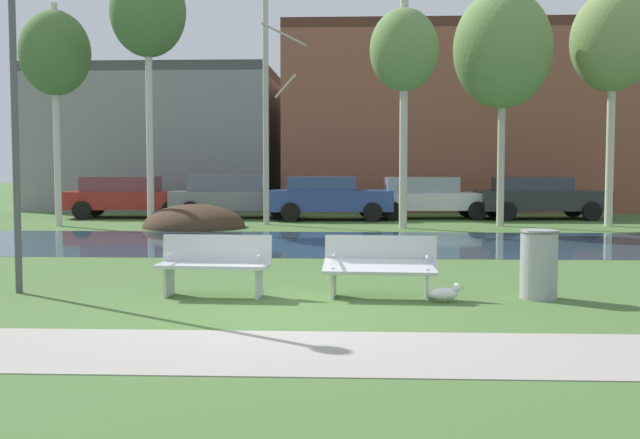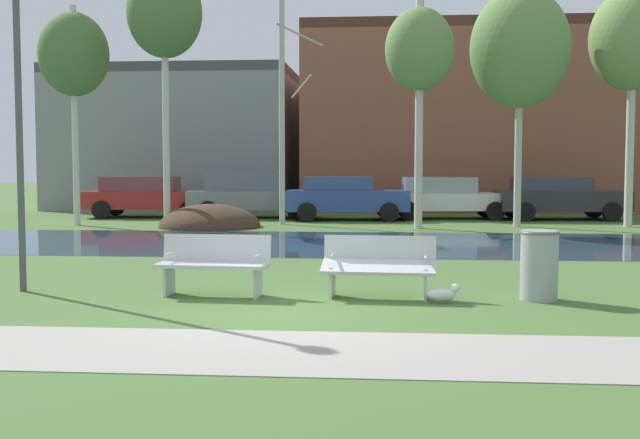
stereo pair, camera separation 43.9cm
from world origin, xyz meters
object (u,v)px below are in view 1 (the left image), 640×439
bench_right (380,265)px  parked_hatch_third_blue (328,197)px  parked_suv_fifth_dark (539,197)px  parked_wagon_fourth_white (428,197)px  bench_left (214,264)px  parked_van_nearest_red (129,196)px  parked_sedan_second_grey (234,195)px  seagull (446,293)px  streetlamp (13,61)px  trash_bin (539,263)px

bench_right → parked_hatch_third_blue: (-1.30, 15.81, 0.31)m
parked_hatch_third_blue → parked_suv_fifth_dark: (7.27, 0.79, -0.01)m
parked_hatch_third_blue → parked_wagon_fourth_white: (3.45, 0.85, -0.02)m
bench_left → parked_van_nearest_red: parked_van_nearest_red is taller
parked_sedan_second_grey → parked_suv_fifth_dark: (10.64, -0.04, -0.03)m
bench_left → seagull: bearing=-6.5°
bench_right → seagull: bearing=-22.8°
parked_van_nearest_red → parked_wagon_fourth_white: bearing=0.2°
streetlamp → parked_suv_fifth_dark: 20.08m
parked_suv_fifth_dark → parked_sedan_second_grey: bearing=179.8°
seagull → parked_van_nearest_red: parked_van_nearest_red is taller
seagull → trash_bin: bearing=16.2°
parked_hatch_third_blue → streetlamp: bearing=-104.3°
parked_van_nearest_red → parked_suv_fifth_dark: (14.38, -0.03, 0.00)m
seagull → parked_hatch_third_blue: bearing=97.7°
streetlamp → bench_right: bearing=-1.8°
parked_wagon_fourth_white → parked_suv_fifth_dark: 3.82m
parked_hatch_third_blue → trash_bin: bearing=-77.4°
trash_bin → seagull: size_ratio=2.04×
seagull → parked_hatch_third_blue: 16.34m
parked_van_nearest_red → parked_suv_fifth_dark: bearing=-0.1°
bench_left → parked_wagon_fourth_white: parked_wagon_fourth_white is taller
trash_bin → streetlamp: streetlamp is taller
parked_hatch_third_blue → parked_wagon_fourth_white: parked_hatch_third_blue is taller
bench_right → parked_hatch_third_blue: size_ratio=0.39×
streetlamp → parked_suv_fifth_dark: bearing=55.6°
trash_bin → parked_sedan_second_grey: (-6.89, 16.62, 0.30)m
parked_van_nearest_red → parked_suv_fifth_dark: size_ratio=1.06×
trash_bin → parked_suv_fifth_dark: size_ratio=0.22×
parked_sedan_second_grey → bench_left: bearing=-82.1°
bench_left → seagull: size_ratio=3.42×
parked_suv_fifth_dark → parked_van_nearest_red: bearing=179.9°
trash_bin → seagull: bearing=-163.8°
trash_bin → parked_wagon_fourth_white: size_ratio=0.22×
trash_bin → parked_wagon_fourth_white: 16.64m
seagull → parked_van_nearest_red: (-9.30, 16.99, 0.64)m
bench_left → parked_sedan_second_grey: bearing=97.9°
streetlamp → parked_suv_fifth_dark: size_ratio=1.12×
parked_van_nearest_red → parked_sedan_second_grey: bearing=0.3°
parked_hatch_third_blue → seagull: bearing=-82.3°
seagull → parked_wagon_fourth_white: size_ratio=0.11×
parked_hatch_third_blue → parked_wagon_fourth_white: 3.55m
bench_left → streetlamp: (-2.92, 0.16, 2.90)m
parked_van_nearest_red → parked_wagon_fourth_white: 10.56m
parked_hatch_third_blue → parked_sedan_second_grey: bearing=166.1°
parked_sedan_second_grey → parked_suv_fifth_dark: size_ratio=1.06×
trash_bin → parked_sedan_second_grey: 18.00m
parked_hatch_third_blue → parked_suv_fifth_dark: size_ratio=0.94×
bench_right → parked_wagon_fourth_white: size_ratio=0.36×
streetlamp → parked_sedan_second_grey: (0.61, 16.48, -2.56)m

